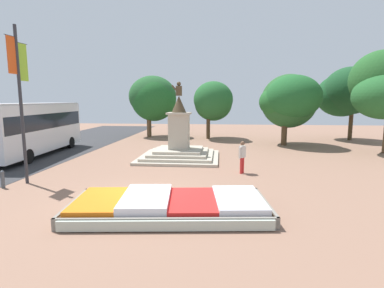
# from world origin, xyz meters

# --- Properties ---
(ground_plane) EXTENTS (73.58, 73.58, 0.00)m
(ground_plane) POSITION_xyz_m (0.00, 0.00, 0.00)
(ground_plane) COLOR #8C6651
(flower_planter) EXTENTS (6.94, 3.79, 0.61)m
(flower_planter) POSITION_xyz_m (1.28, -1.29, 0.26)
(flower_planter) COLOR #38281C
(flower_planter) RESTS_ON ground_plane
(statue_monument) EXTENTS (5.09, 5.09, 4.95)m
(statue_monument) POSITION_xyz_m (0.30, 8.25, 0.86)
(statue_monument) COLOR #B3A994
(statue_monument) RESTS_ON ground_plane
(banner_pole) EXTENTS (0.18, 1.23, 7.00)m
(banner_pole) POSITION_xyz_m (-5.86, 1.72, 3.89)
(banner_pole) COLOR #2D2D33
(banner_pole) RESTS_ON ground_plane
(city_bus) EXTENTS (3.05, 10.10, 3.59)m
(city_bus) POSITION_xyz_m (-9.76, 8.35, 2.05)
(city_bus) COLOR silver
(city_bus) RESTS_ON ground_plane
(pedestrian_with_handbag) EXTENTS (0.39, 0.49, 1.69)m
(pedestrian_with_handbag) POSITION_xyz_m (4.11, 4.55, 0.98)
(pedestrian_with_handbag) COLOR red
(pedestrian_with_handbag) RESTS_ON ground_plane
(kerb_bollard_mid_b) EXTENTS (0.17, 0.17, 0.78)m
(kerb_bollard_mid_b) POSITION_xyz_m (-6.40, 0.88, 0.42)
(kerb_bollard_mid_b) COLOR #4C5156
(kerb_bollard_mid_b) RESTS_ON ground_plane
(park_tree_far_left) EXTENTS (3.76, 4.86, 5.58)m
(park_tree_far_left) POSITION_xyz_m (2.24, 18.74, 3.65)
(park_tree_far_left) COLOR #4C3823
(park_tree_far_left) RESTS_ON ground_plane
(park_tree_far_right) EXTENTS (4.91, 5.48, 5.97)m
(park_tree_far_right) POSITION_xyz_m (8.65, 15.08, 3.81)
(park_tree_far_right) COLOR #4C3823
(park_tree_far_right) RESTS_ON ground_plane
(park_tree_street_side) EXTENTS (4.89, 4.71, 6.29)m
(park_tree_street_side) POSITION_xyz_m (-4.01, 19.92, 4.05)
(park_tree_street_side) COLOR brown
(park_tree_street_side) RESTS_ON ground_plane
(park_tree_mid_canopy) EXTENTS (5.94, 5.50, 6.85)m
(park_tree_mid_canopy) POSITION_xyz_m (14.98, 18.75, 4.45)
(park_tree_mid_canopy) COLOR #4C3823
(park_tree_mid_canopy) RESTS_ON ground_plane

